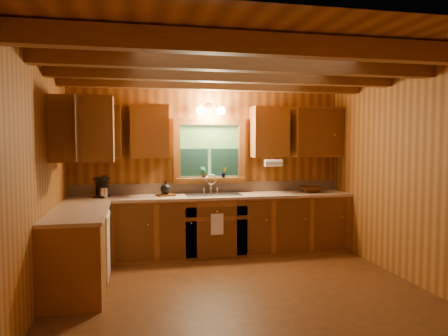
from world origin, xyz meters
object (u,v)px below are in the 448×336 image
coffee_maker (102,187)px  cutting_board (166,195)px  wicker_basket (311,189)px  sink (213,198)px

coffee_maker → cutting_board: 0.91m
coffee_maker → wicker_basket: coffee_maker is taller
coffee_maker → cutting_board: coffee_maker is taller
cutting_board → wicker_basket: size_ratio=0.70×
sink → wicker_basket: size_ratio=2.26×
sink → cutting_board: size_ratio=3.23×
wicker_basket → sink: bearing=179.8°
coffee_maker → sink: bearing=21.0°
sink → wicker_basket: (1.57, -0.01, 0.09)m
coffee_maker → wicker_basket: 3.17m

